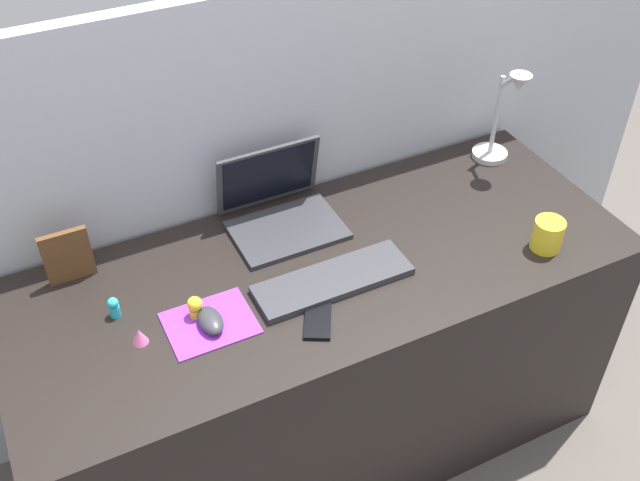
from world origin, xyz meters
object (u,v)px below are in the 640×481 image
object	(u,v)px
laptop	(279,206)
keyboard	(333,280)
picture_frame	(68,256)
mouse	(211,321)
toy_figurine_yellow	(195,307)
coffee_mug	(548,235)
toy_figurine_cyan	(114,307)
desk_lamp	(503,119)
toy_figurine_pink	(140,336)
cell_phone	(318,319)

from	to	relation	value
laptop	keyboard	distance (m)	0.30
keyboard	picture_frame	world-z (taller)	picture_frame
mouse	toy_figurine_yellow	distance (m)	0.05
coffee_mug	toy_figurine_cyan	distance (m)	1.13
desk_lamp	keyboard	bearing A→B (deg)	-159.52
mouse	coffee_mug	xyz separation A→B (m)	(0.91, -0.12, 0.02)
keyboard	desk_lamp	bearing A→B (deg)	20.48
keyboard	laptop	bearing A→B (deg)	93.91
mouse	toy_figurine_cyan	size ratio (longest dim) A/B	1.69
picture_frame	coffee_mug	distance (m)	1.25
toy_figurine_pink	toy_figurine_yellow	size ratio (longest dim) A/B	0.67
desk_lamp	toy_figurine_cyan	world-z (taller)	desk_lamp
desk_lamp	toy_figurine_yellow	size ratio (longest dim) A/B	5.27
cell_phone	picture_frame	distance (m)	0.65
picture_frame	toy_figurine_cyan	distance (m)	0.20
desk_lamp	toy_figurine_pink	size ratio (longest dim) A/B	7.83
laptop	toy_figurine_cyan	bearing A→B (deg)	-162.58
keyboard	toy_figurine_pink	world-z (taller)	toy_figurine_pink
toy_figurine_cyan	toy_figurine_pink	bearing A→B (deg)	-74.60
keyboard	picture_frame	bearing A→B (deg)	152.05
picture_frame	toy_figurine_yellow	world-z (taller)	picture_frame
keyboard	mouse	bearing A→B (deg)	-179.06
laptop	cell_phone	world-z (taller)	laptop
cell_phone	toy_figurine_pink	xyz separation A→B (m)	(-0.40, 0.12, 0.02)
toy_figurine_pink	toy_figurine_yellow	world-z (taller)	toy_figurine_yellow
keyboard	coffee_mug	xyz separation A→B (m)	(0.58, -0.13, 0.03)
mouse	cell_phone	size ratio (longest dim) A/B	0.75
mouse	picture_frame	xyz separation A→B (m)	(-0.26, 0.32, 0.05)
laptop	desk_lamp	size ratio (longest dim) A/B	0.92
cell_phone	toy_figurine_yellow	size ratio (longest dim) A/B	2.07
desk_lamp	coffee_mug	bearing A→B (deg)	-107.91
cell_phone	desk_lamp	size ratio (longest dim) A/B	0.39
cell_phone	mouse	bearing A→B (deg)	-173.78
mouse	toy_figurine_pink	bearing A→B (deg)	170.64
laptop	desk_lamp	distance (m)	0.73
coffee_mug	toy_figurine_yellow	bearing A→B (deg)	169.50
keyboard	cell_phone	distance (m)	0.14
keyboard	mouse	distance (m)	0.33
laptop	cell_phone	size ratio (longest dim) A/B	2.34
cell_phone	picture_frame	world-z (taller)	picture_frame
coffee_mug	toy_figurine_yellow	distance (m)	0.94
laptop	mouse	world-z (taller)	laptop
cell_phone	toy_figurine_yellow	xyz separation A→B (m)	(-0.26, 0.14, 0.03)
toy_figurine_yellow	desk_lamp	bearing A→B (deg)	11.79
picture_frame	keyboard	bearing A→B (deg)	-27.95
laptop	picture_frame	size ratio (longest dim) A/B	2.00
laptop	coffee_mug	size ratio (longest dim) A/B	3.39
desk_lamp	toy_figurine_yellow	distance (m)	1.08
toy_figurine_pink	toy_figurine_cyan	xyz separation A→B (m)	(-0.03, 0.11, 0.01)
keyboard	toy_figurine_cyan	distance (m)	0.54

